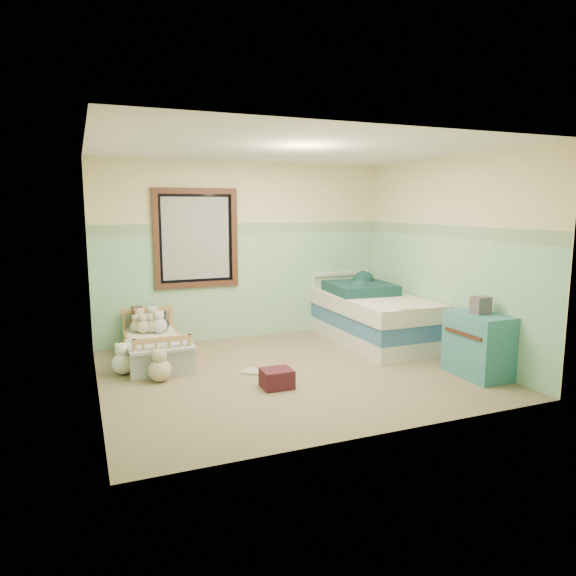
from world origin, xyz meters
name	(u,v)px	position (x,y,z in m)	size (l,w,h in m)	color
floor	(293,373)	(0.00, 0.00, -0.01)	(4.20, 3.60, 0.02)	olive
ceiling	(293,147)	(0.00, 0.00, 2.51)	(4.20, 3.60, 0.02)	white
wall_back	(244,251)	(0.00, 1.80, 1.25)	(4.20, 0.04, 2.50)	beige
wall_front	(380,287)	(0.00, -1.80, 1.25)	(4.20, 0.04, 2.50)	beige
wall_left	(92,273)	(-2.10, 0.00, 1.25)	(0.04, 3.60, 2.50)	beige
wall_right	(446,257)	(2.10, 0.00, 1.25)	(0.04, 3.60, 2.50)	beige
wainscot_mint	(245,286)	(0.00, 1.79, 0.75)	(4.20, 0.01, 1.50)	#80B790
border_strip	(244,228)	(0.00, 1.79, 1.57)	(4.20, 0.01, 0.15)	#488654
window_frame	(196,238)	(-0.70, 1.76, 1.45)	(1.16, 0.06, 1.36)	#321811
window_blinds	(196,238)	(-0.70, 1.77, 1.45)	(0.92, 0.01, 1.12)	#B8B8B1
toddler_bed_frame	(155,354)	(-1.40, 1.05, 0.09)	(0.66, 1.33, 0.17)	tan
toddler_mattress	(155,342)	(-1.40, 1.05, 0.23)	(0.61, 1.27, 0.12)	white
patchwork_quilt	(160,345)	(-1.40, 0.64, 0.31)	(0.72, 0.66, 0.03)	#6985B4
plush_bed_brown	(137,322)	(-1.55, 1.55, 0.40)	(0.22, 0.22, 0.22)	brown
plush_bed_white	(153,321)	(-1.35, 1.55, 0.39)	(0.20, 0.20, 0.20)	silver
plush_bed_tan	(143,327)	(-1.50, 1.33, 0.38)	(0.17, 0.17, 0.17)	beige
plush_bed_dark	(162,325)	(-1.27, 1.33, 0.38)	(0.18, 0.18, 0.18)	black
plush_floor_cream	(123,364)	(-1.81, 0.65, 0.12)	(0.25, 0.25, 0.25)	white
plush_floor_tan	(160,370)	(-1.46, 0.24, 0.12)	(0.25, 0.25, 0.25)	beige
twin_bed_frame	(373,334)	(1.55, 0.80, 0.11)	(1.00, 1.99, 0.22)	white
twin_boxspring	(373,319)	(1.55, 0.80, 0.33)	(1.00, 1.99, 0.22)	#205587
twin_mattress	(374,304)	(1.55, 0.80, 0.55)	(1.04, 2.03, 0.22)	silver
teal_blanket	(360,288)	(1.50, 1.10, 0.73)	(0.85, 0.90, 0.14)	black
dresser	(479,345)	(1.87, -0.90, 0.36)	(0.44, 0.71, 0.71)	teal
book_stack	(481,305)	(1.87, -0.90, 0.81)	(0.19, 0.15, 0.19)	brown
red_pillow	(277,378)	(-0.36, -0.42, 0.10)	(0.32, 0.28, 0.20)	maroon
floor_book	(255,371)	(-0.41, 0.14, 0.01)	(0.28, 0.21, 0.03)	#FECC4A
extra_plush_0	(159,325)	(-1.31, 1.27, 0.39)	(0.20, 0.20, 0.20)	silver
extra_plush_1	(140,323)	(-1.52, 1.51, 0.39)	(0.20, 0.20, 0.20)	beige
extra_plush_2	(152,326)	(-1.39, 1.31, 0.38)	(0.17, 0.17, 0.17)	beige
extra_plush_3	(136,326)	(-1.58, 1.43, 0.37)	(0.16, 0.16, 0.16)	beige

